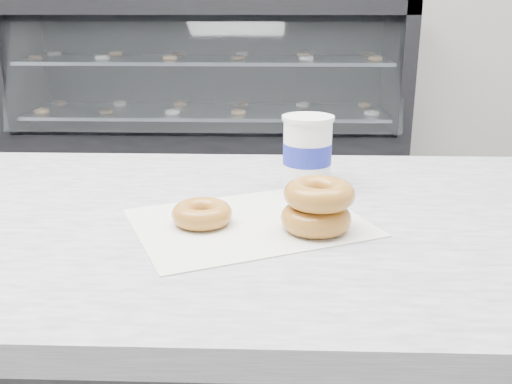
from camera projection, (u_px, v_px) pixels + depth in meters
display_case at (209, 125)px, 3.64m from camera, size 2.40×0.74×1.25m
wax_paper at (249, 222)px, 0.87m from camera, size 0.42×0.38×0.00m
donut_single at (202, 214)px, 0.86m from camera, size 0.12×0.12×0.03m
donut_stack at (318, 206)px, 0.83m from camera, size 0.15×0.15×0.07m
coffee_cup at (307, 150)px, 1.05m from camera, size 0.10×0.10×0.13m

